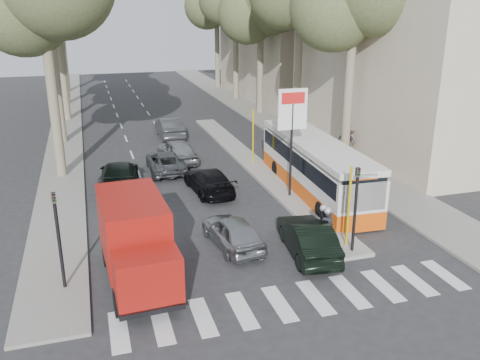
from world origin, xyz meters
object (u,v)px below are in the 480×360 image
at_px(silver_hatchback, 233,232).
at_px(motorcycle, 324,229).
at_px(dark_hatchback, 308,238).
at_px(city_bus, 315,165).
at_px(red_truck, 136,240).

xyz_separation_m(silver_hatchback, motorcycle, (3.48, -1.24, 0.20)).
height_order(silver_hatchback, motorcycle, motorcycle).
xyz_separation_m(dark_hatchback, motorcycle, (0.83, 0.25, 0.15)).
distance_m(silver_hatchback, motorcycle, 3.70).
bearing_deg(city_bus, red_truck, -143.99).
distance_m(dark_hatchback, red_truck, 6.69).
bearing_deg(motorcycle, city_bus, 71.70).
bearing_deg(red_truck, silver_hatchback, 18.93).
distance_m(silver_hatchback, red_truck, 4.39).
bearing_deg(red_truck, motorcycle, -0.17).
bearing_deg(silver_hatchback, dark_hatchback, 143.73).
height_order(red_truck, city_bus, red_truck).
bearing_deg(dark_hatchback, city_bus, -109.66).
relative_size(silver_hatchback, red_truck, 0.68).
bearing_deg(city_bus, dark_hatchback, -114.21).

